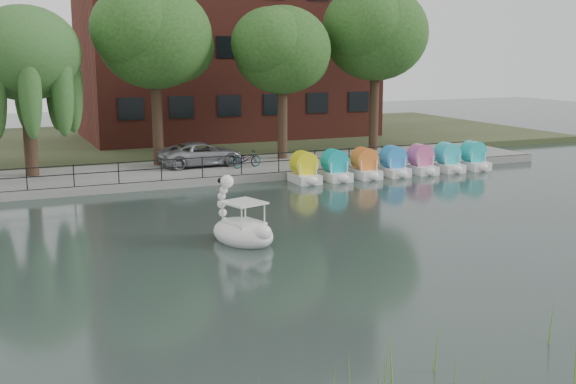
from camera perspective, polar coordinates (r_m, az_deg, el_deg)
ground_plane at (r=23.10m, az=2.82°, el=-5.03°), size 120.00×120.00×0.00m
promenade at (r=37.72m, az=-7.97°, el=1.54°), size 40.00×6.00×0.40m
kerb at (r=34.93m, az=-6.67°, el=0.81°), size 40.00×0.25×0.40m
land_strip at (r=51.22m, az=-12.19°, el=3.90°), size 60.00×22.00×0.36m
railing at (r=34.96m, az=-6.80°, el=2.38°), size 32.00×0.05×1.00m
apartment_building at (r=52.70m, az=-4.89°, el=14.31°), size 20.00×10.07×18.00m
willow_mid at (r=36.95m, az=-20.12°, el=10.21°), size 5.32×5.32×8.15m
broadleaf_center at (r=38.90m, az=-10.50°, el=11.91°), size 6.00×6.00×9.25m
broadleaf_right at (r=40.60m, az=-0.46°, el=11.10°), size 5.40×5.40×8.32m
broadleaf_far at (r=44.42m, az=6.95°, el=12.33°), size 6.30×6.30×9.71m
minivan at (r=38.41m, az=-6.83°, el=3.13°), size 2.68×5.32×1.44m
bicycle at (r=37.70m, az=-3.30°, el=2.70°), size 1.00×1.81×1.00m
swan_boat at (r=24.63m, az=-3.67°, el=-2.84°), size 2.35×2.98×2.21m
pedal_boat_row at (r=37.94m, az=8.32°, el=2.21°), size 11.35×1.70×1.40m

